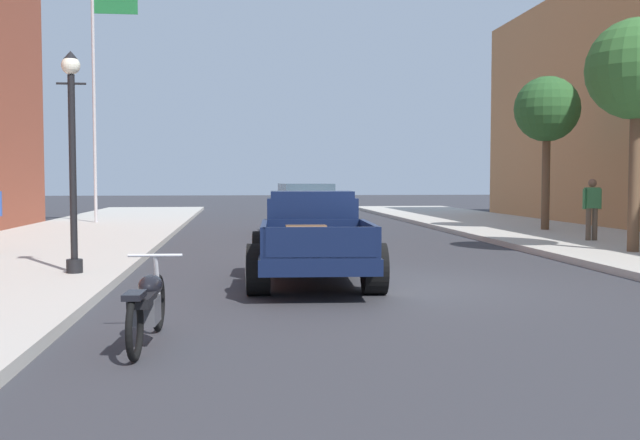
# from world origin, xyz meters

# --- Properties ---
(ground_plane) EXTENTS (140.00, 140.00, 0.00)m
(ground_plane) POSITION_xyz_m (0.00, 0.00, 0.00)
(ground_plane) COLOR #333338
(hotrod_truck_navy) EXTENTS (2.36, 5.01, 1.58)m
(hotrod_truck_navy) POSITION_xyz_m (-1.19, 0.86, 0.75)
(hotrod_truck_navy) COLOR #0F1938
(hotrod_truck_navy) RESTS_ON ground
(motorcycle_parked) EXTENTS (0.62, 2.12, 0.93)m
(motorcycle_parked) POSITION_xyz_m (-3.45, -3.95, 0.44)
(motorcycle_parked) COLOR black
(motorcycle_parked) RESTS_ON ground
(car_background_silver) EXTENTS (2.10, 4.41, 1.65)m
(car_background_silver) POSITION_xyz_m (-0.35, 11.29, 0.77)
(car_background_silver) COLOR #B7B7BC
(car_background_silver) RESTS_ON ground
(pedestrian_sidewalk_right) EXTENTS (0.53, 0.22, 1.65)m
(pedestrian_sidewalk_right) POSITION_xyz_m (6.97, 6.75, 1.09)
(pedestrian_sidewalk_right) COLOR brown
(pedestrian_sidewalk_right) RESTS_ON sidewalk_right
(street_lamp_near) EXTENTS (0.50, 0.32, 3.85)m
(street_lamp_near) POSITION_xyz_m (-5.33, 1.21, 2.39)
(street_lamp_near) COLOR black
(street_lamp_near) RESTS_ON sidewalk_left
(flagpole) EXTENTS (1.74, 0.16, 9.16)m
(flagpole) POSITION_xyz_m (-7.63, 16.64, 5.77)
(flagpole) COLOR #B2B2B7
(flagpole) RESTS_ON sidewalk_left
(street_tree_nearest) EXTENTS (2.26, 2.26, 5.24)m
(street_tree_nearest) POSITION_xyz_m (6.42, 3.70, 4.21)
(street_tree_nearest) COLOR brown
(street_tree_nearest) RESTS_ON sidewalk_right
(street_tree_second) EXTENTS (2.11, 2.11, 4.96)m
(street_tree_second) POSITION_xyz_m (7.47, 10.89, 4.01)
(street_tree_second) COLOR brown
(street_tree_second) RESTS_ON sidewalk_right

